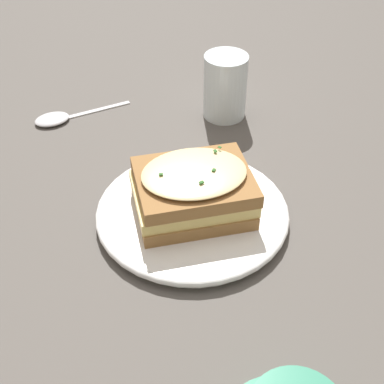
# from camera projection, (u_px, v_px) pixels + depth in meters

# --- Properties ---
(ground_plane) EXTENTS (2.40, 2.40, 0.00)m
(ground_plane) POSITION_uv_depth(u_px,v_px,m) (184.00, 223.00, 0.68)
(ground_plane) COLOR #514C47
(dinner_plate) EXTENTS (0.25, 0.25, 0.02)m
(dinner_plate) POSITION_uv_depth(u_px,v_px,m) (192.00, 212.00, 0.68)
(dinner_plate) COLOR white
(dinner_plate) RESTS_ON ground_plane
(sandwich) EXTENTS (0.16, 0.18, 0.06)m
(sandwich) POSITION_uv_depth(u_px,v_px,m) (193.00, 190.00, 0.66)
(sandwich) COLOR olive
(sandwich) RESTS_ON dinner_plate
(water_glass) EXTENTS (0.07, 0.07, 0.10)m
(water_glass) POSITION_uv_depth(u_px,v_px,m) (225.00, 86.00, 0.84)
(water_glass) COLOR silver
(water_glass) RESTS_ON ground_plane
(spoon) EXTENTS (0.05, 0.16, 0.01)m
(spoon) POSITION_uv_depth(u_px,v_px,m) (58.00, 118.00, 0.86)
(spoon) COLOR silver
(spoon) RESTS_ON ground_plane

